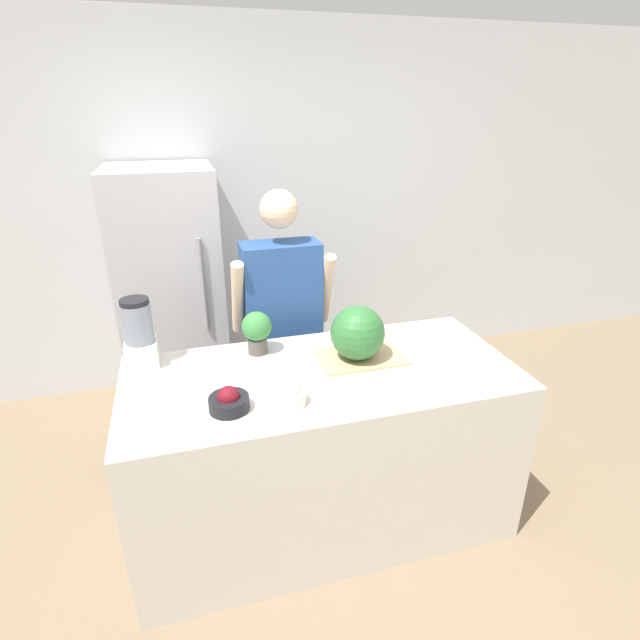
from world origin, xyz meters
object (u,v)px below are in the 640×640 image
Objects in this scene: watermelon at (358,333)px; bowl_cherries at (229,401)px; refrigerator at (172,295)px; potted_plant at (257,330)px; blender at (139,334)px; bowl_cream at (288,395)px; person at (283,326)px.

bowl_cherries is (-0.65, -0.26, -0.11)m from watermelon.
refrigerator reaches higher than potted_plant.
blender is 1.53× the size of potted_plant.
bowl_cream is at bearing -144.91° from watermelon.
refrigerator is at bearing 97.81° from bowl_cherries.
blender reaches higher than bowl_cherries.
watermelon is 0.50m from potted_plant.
potted_plant is at bearing -117.57° from person.
bowl_cream is 0.51m from potted_plant.
blender is (-1.01, 0.24, 0.01)m from watermelon.
person is at bearing 26.12° from blender.
person is 9.70× the size of bowl_cherries.
watermelon reaches higher than bowl_cream.
bowl_cherries is 0.76× the size of potted_plant.
refrigerator is at bearing 82.29° from blender.
refrigerator is at bearing 123.85° from watermelon.
bowl_cherries is 1.12× the size of bowl_cream.
potted_plant is (-0.05, 0.50, 0.08)m from bowl_cream.
bowl_cream is at bearing -41.65° from blender.
bowl_cherries is at bearing -112.66° from potted_plant.
potted_plant is (-0.46, 0.21, -0.02)m from watermelon.
watermelon reaches higher than potted_plant.
person is 4.82× the size of blender.
blender is at bearing 125.04° from bowl_cherries.
watermelon is at bearing 21.91° from bowl_cherries.
bowl_cream is (0.46, -1.58, 0.08)m from refrigerator.
potted_plant reaches higher than bowl_cream.
person reaches higher than potted_plant.
potted_plant is at bearing 95.17° from bowl_cream.
refrigerator is at bearing 106.11° from bowl_cream.
watermelon is 1.20× the size of potted_plant.
watermelon is at bearing 35.09° from bowl_cream.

